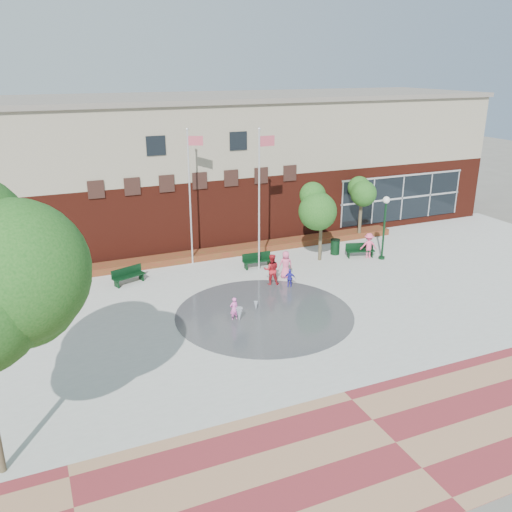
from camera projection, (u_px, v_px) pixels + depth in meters
name	position (u px, v px, depth m)	size (l,w,h in m)	color
ground	(293.00, 343.00, 22.93)	(120.00, 120.00, 0.00)	#666056
plaza_concrete	(256.00, 306.00, 26.39)	(46.00, 18.00, 0.01)	#A8A8A0
paver_band	(396.00, 443.00, 16.88)	(46.00, 6.00, 0.01)	maroon
splash_pad	(264.00, 314.00, 25.52)	(8.40, 8.40, 0.01)	#383A3D
library_building	(177.00, 166.00, 36.49)	(44.40, 10.40, 9.20)	#4A160D
flower_bed	(207.00, 258.00, 32.96)	(26.00, 1.20, 0.40)	maroon
flagpole_left	(190.00, 191.00, 30.58)	(0.86, 0.42, 7.86)	silver
flagpole_right	(260.00, 193.00, 29.62)	(0.99, 0.16, 8.00)	silver
lamp_right	(385.00, 221.00, 31.94)	(0.41, 0.41, 3.87)	black
bench_left	(129.00, 279.00, 28.97)	(1.86, 1.07, 0.90)	black
bench_mid	(257.00, 263.00, 31.26)	(1.75, 0.54, 0.87)	black
bench_right	(360.00, 253.00, 32.95)	(1.80, 0.96, 0.87)	black
trash_can	(335.00, 247.00, 33.39)	(0.59, 0.59, 0.97)	black
tree_mid	(322.00, 203.00, 31.37)	(2.87, 2.87, 4.84)	#403624
tree_small_right	(362.00, 196.00, 35.56)	(2.36, 2.36, 4.04)	#403624
water_jet_a	(239.00, 322.00, 24.81)	(0.33, 0.33, 0.65)	white
water_jet_b	(256.00, 311.00, 25.91)	(0.20, 0.20, 0.44)	white
child_splash	(234.00, 309.00, 24.79)	(0.41, 0.27, 1.12)	#EF60BD
adult_red	(271.00, 270.00, 28.69)	(0.83, 0.65, 1.71)	red
adult_pink	(286.00, 265.00, 29.65)	(0.75, 0.49, 1.54)	#EA5A85
child_blue	(290.00, 278.00, 28.42)	(0.60, 0.25, 1.03)	#2E27B3
person_bench	(369.00, 246.00, 32.72)	(1.00, 0.58, 1.55)	#F24F7C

